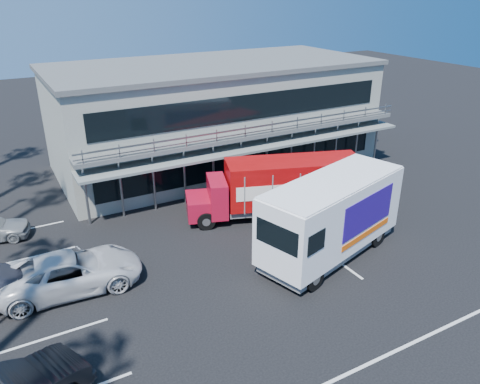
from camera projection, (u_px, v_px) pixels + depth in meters
ground at (300, 270)px, 21.70m from camera, size 120.00×120.00×0.00m
building at (215, 114)px, 33.52m from camera, size 22.40×12.00×7.30m
red_truck at (282, 186)px, 26.20m from camera, size 9.98×5.31×3.30m
white_van at (332, 216)px, 22.10m from camera, size 8.49×4.92×3.93m
parked_car_c at (71, 272)px, 20.04m from camera, size 6.14×3.12×1.66m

